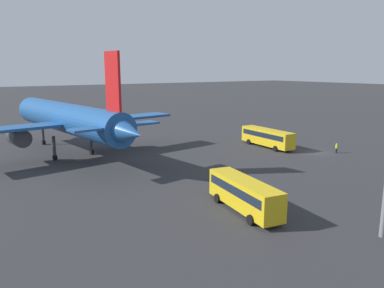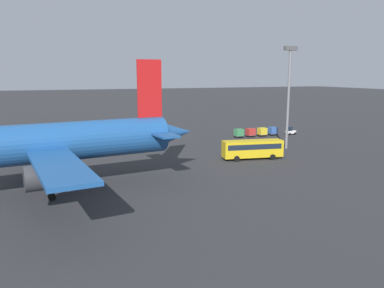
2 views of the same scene
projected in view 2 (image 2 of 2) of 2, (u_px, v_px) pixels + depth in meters
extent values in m
plane|color=#2D2D30|center=(138.00, 138.00, 87.97)|extent=(600.00, 600.00, 0.00)
cylinder|color=#1E5193|center=(29.00, 144.00, 45.32)|extent=(35.48, 9.29, 4.94)
cone|color=#1E5193|center=(171.00, 133.00, 54.24)|extent=(6.92, 5.21, 4.44)
cube|color=#1E5193|center=(59.00, 166.00, 37.14)|extent=(6.55, 16.61, 0.44)
cube|color=#1E5193|center=(35.00, 136.00, 55.38)|extent=(6.55, 16.61, 0.44)
cube|color=red|center=(149.00, 89.00, 51.55)|extent=(3.53, 0.80, 7.90)
cube|color=#1E5193|center=(153.00, 131.00, 52.80)|extent=(4.04, 13.05, 0.28)
cylinder|color=#38383D|center=(46.00, 177.00, 39.03)|extent=(4.52, 3.22, 2.72)
cylinder|color=#38383D|center=(30.00, 150.00, 53.08)|extent=(4.52, 3.22, 2.72)
cylinder|color=#38383D|center=(51.00, 184.00, 44.19)|extent=(0.50, 0.50, 3.95)
cylinder|color=black|center=(52.00, 197.00, 44.47)|extent=(0.96, 0.61, 0.90)
cylinder|color=#38383D|center=(44.00, 172.00, 49.74)|extent=(0.50, 0.50, 3.95)
cylinder|color=black|center=(45.00, 183.00, 50.02)|extent=(0.96, 0.61, 0.90)
cube|color=gold|center=(104.00, 135.00, 81.31)|extent=(12.25, 3.30, 2.89)
cube|color=#192333|center=(104.00, 132.00, 81.22)|extent=(11.28, 3.28, 0.93)
cylinder|color=black|center=(87.00, 143.00, 79.16)|extent=(1.02, 0.36, 1.00)
cylinder|color=black|center=(86.00, 141.00, 81.70)|extent=(1.02, 0.36, 1.00)
cylinder|color=black|center=(123.00, 141.00, 81.44)|extent=(1.02, 0.36, 1.00)
cylinder|color=black|center=(121.00, 139.00, 83.98)|extent=(1.02, 0.36, 1.00)
cube|color=gold|center=(252.00, 149.00, 65.95)|extent=(10.95, 4.25, 2.89)
cube|color=#192333|center=(253.00, 146.00, 65.85)|extent=(10.11, 4.15, 0.93)
cylinder|color=black|center=(237.00, 159.00, 64.24)|extent=(1.04, 0.46, 1.00)
cylinder|color=black|center=(232.00, 156.00, 66.81)|extent=(1.04, 0.46, 1.00)
cylinder|color=black|center=(273.00, 157.00, 65.59)|extent=(1.04, 0.46, 1.00)
cylinder|color=black|center=(267.00, 154.00, 68.16)|extent=(1.04, 0.46, 1.00)
cube|color=white|center=(291.00, 132.00, 93.10)|extent=(2.53, 1.56, 0.70)
cube|color=#192333|center=(289.00, 129.00, 92.74)|extent=(1.20, 1.28, 1.10)
cylinder|color=black|center=(290.00, 134.00, 92.17)|extent=(0.62, 0.29, 0.60)
cylinder|color=black|center=(286.00, 133.00, 93.39)|extent=(0.62, 0.29, 0.60)
cylinder|color=black|center=(295.00, 133.00, 92.94)|extent=(0.62, 0.29, 0.60)
cylinder|color=black|center=(291.00, 133.00, 94.16)|extent=(0.62, 0.29, 0.60)
cylinder|color=#1E1E2D|center=(144.00, 134.00, 91.17)|extent=(0.32, 0.32, 0.85)
cylinder|color=yellow|center=(144.00, 131.00, 91.04)|extent=(0.38, 0.38, 0.65)
sphere|color=tan|center=(144.00, 129.00, 90.95)|extent=(0.24, 0.24, 0.24)
cube|color=#38383D|center=(272.00, 134.00, 91.93)|extent=(2.14, 1.86, 0.10)
cube|color=#33569E|center=(273.00, 130.00, 91.77)|extent=(2.04, 1.77, 1.60)
cylinder|color=black|center=(272.00, 135.00, 91.07)|extent=(0.37, 0.15, 0.36)
cylinder|color=black|center=(268.00, 134.00, 92.20)|extent=(0.37, 0.15, 0.36)
cylinder|color=black|center=(277.00, 135.00, 91.74)|extent=(0.37, 0.15, 0.36)
cylinder|color=black|center=(273.00, 134.00, 92.87)|extent=(0.37, 0.15, 0.36)
cube|color=#38383D|center=(262.00, 135.00, 90.55)|extent=(2.14, 1.86, 0.10)
cube|color=gold|center=(262.00, 131.00, 90.40)|extent=(2.04, 1.77, 1.60)
cylinder|color=black|center=(261.00, 136.00, 89.70)|extent=(0.37, 0.15, 0.36)
cylinder|color=black|center=(258.00, 135.00, 90.82)|extent=(0.37, 0.15, 0.36)
cylinder|color=black|center=(266.00, 136.00, 90.37)|extent=(0.37, 0.15, 0.36)
cylinder|color=black|center=(263.00, 135.00, 91.49)|extent=(0.37, 0.15, 0.36)
cube|color=#38383D|center=(250.00, 135.00, 89.63)|extent=(2.14, 1.86, 0.10)
cube|color=#B72D28|center=(251.00, 132.00, 89.47)|extent=(2.04, 1.77, 1.60)
cylinder|color=black|center=(249.00, 137.00, 88.77)|extent=(0.37, 0.15, 0.36)
cylinder|color=black|center=(246.00, 136.00, 89.90)|extent=(0.37, 0.15, 0.36)
cylinder|color=black|center=(255.00, 136.00, 89.44)|extent=(0.37, 0.15, 0.36)
cylinder|color=black|center=(251.00, 136.00, 90.57)|extent=(0.37, 0.15, 0.36)
cube|color=#38383D|center=(239.00, 136.00, 88.61)|extent=(2.14, 1.86, 0.10)
cube|color=#38844C|center=(239.00, 132.00, 88.46)|extent=(2.04, 1.77, 1.60)
cylinder|color=black|center=(238.00, 138.00, 87.76)|extent=(0.37, 0.15, 0.36)
cylinder|color=black|center=(235.00, 137.00, 88.88)|extent=(0.37, 0.15, 0.36)
cylinder|color=black|center=(243.00, 137.00, 88.43)|extent=(0.37, 0.15, 0.36)
cylinder|color=black|center=(240.00, 136.00, 89.55)|extent=(0.37, 0.15, 0.36)
cylinder|color=slate|center=(288.00, 101.00, 74.09)|extent=(0.50, 0.50, 19.34)
cube|color=#4C4C4C|center=(291.00, 48.00, 72.24)|extent=(2.80, 0.70, 0.80)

